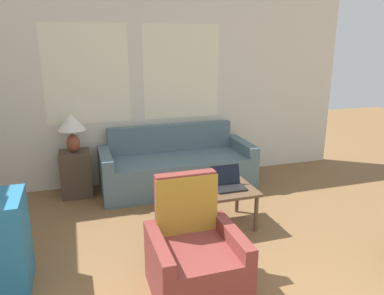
{
  "coord_description": "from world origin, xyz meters",
  "views": [
    {
      "loc": [
        -0.91,
        -1.15,
        1.99
      ],
      "look_at": [
        0.39,
        2.94,
        0.75
      ],
      "focal_mm": 35.0,
      "sensor_mm": 36.0,
      "label": 1
    }
  ],
  "objects_px": {
    "armchair": "(194,259)",
    "cup_yellow": "(192,195)",
    "tv_remote": "(180,189)",
    "coffee_table": "(210,194)",
    "table_lamp": "(72,126)",
    "laptop": "(228,183)",
    "cup_navy": "(190,189)",
    "couch": "(176,168)",
    "book_red": "(204,190)"
  },
  "relations": [
    {
      "from": "cup_navy",
      "to": "book_red",
      "type": "distance_m",
      "value": 0.16
    },
    {
      "from": "armchair",
      "to": "cup_yellow",
      "type": "distance_m",
      "value": 0.85
    },
    {
      "from": "cup_yellow",
      "to": "tv_remote",
      "type": "bearing_deg",
      "value": 102.71
    },
    {
      "from": "coffee_table",
      "to": "laptop",
      "type": "distance_m",
      "value": 0.23
    },
    {
      "from": "armchair",
      "to": "tv_remote",
      "type": "height_order",
      "value": "armchair"
    },
    {
      "from": "cup_navy",
      "to": "cup_yellow",
      "type": "height_order",
      "value": "cup_yellow"
    },
    {
      "from": "couch",
      "to": "coffee_table",
      "type": "bearing_deg",
      "value": -88.15
    },
    {
      "from": "couch",
      "to": "table_lamp",
      "type": "distance_m",
      "value": 1.5
    },
    {
      "from": "couch",
      "to": "cup_yellow",
      "type": "bearing_deg",
      "value": -98.82
    },
    {
      "from": "coffee_table",
      "to": "tv_remote",
      "type": "xyz_separation_m",
      "value": [
        -0.32,
        0.08,
        0.06
      ]
    },
    {
      "from": "laptop",
      "to": "book_red",
      "type": "height_order",
      "value": "laptop"
    },
    {
      "from": "armchair",
      "to": "tv_remote",
      "type": "xyz_separation_m",
      "value": [
        0.17,
        1.05,
        0.18
      ]
    },
    {
      "from": "laptop",
      "to": "cup_yellow",
      "type": "xyz_separation_m",
      "value": [
        -0.47,
        -0.18,
        -0.0
      ]
    },
    {
      "from": "armchair",
      "to": "coffee_table",
      "type": "xyz_separation_m",
      "value": [
        0.5,
        0.97,
        0.12
      ]
    },
    {
      "from": "armchair",
      "to": "cup_navy",
      "type": "distance_m",
      "value": 0.99
    },
    {
      "from": "laptop",
      "to": "coffee_table",
      "type": "bearing_deg",
      "value": 178.29
    },
    {
      "from": "tv_remote",
      "to": "couch",
      "type": "bearing_deg",
      "value": 76.39
    },
    {
      "from": "coffee_table",
      "to": "laptop",
      "type": "xyz_separation_m",
      "value": [
        0.21,
        -0.01,
        0.1
      ]
    },
    {
      "from": "table_lamp",
      "to": "laptop",
      "type": "xyz_separation_m",
      "value": [
        1.58,
        -1.38,
        -0.44
      ]
    },
    {
      "from": "armchair",
      "to": "laptop",
      "type": "height_order",
      "value": "armchair"
    },
    {
      "from": "cup_yellow",
      "to": "laptop",
      "type": "bearing_deg",
      "value": 20.99
    },
    {
      "from": "laptop",
      "to": "cup_yellow",
      "type": "relative_size",
      "value": 3.36
    },
    {
      "from": "coffee_table",
      "to": "tv_remote",
      "type": "distance_m",
      "value": 0.34
    },
    {
      "from": "couch",
      "to": "coffee_table",
      "type": "height_order",
      "value": "couch"
    },
    {
      "from": "armchair",
      "to": "cup_yellow",
      "type": "height_order",
      "value": "armchair"
    },
    {
      "from": "cup_navy",
      "to": "tv_remote",
      "type": "height_order",
      "value": "cup_navy"
    },
    {
      "from": "table_lamp",
      "to": "laptop",
      "type": "bearing_deg",
      "value": -41.07
    },
    {
      "from": "armchair",
      "to": "coffee_table",
      "type": "bearing_deg",
      "value": 62.96
    },
    {
      "from": "cup_yellow",
      "to": "tv_remote",
      "type": "relative_size",
      "value": 0.63
    },
    {
      "from": "table_lamp",
      "to": "tv_remote",
      "type": "bearing_deg",
      "value": -50.77
    },
    {
      "from": "couch",
      "to": "armchair",
      "type": "distance_m",
      "value": 2.26
    },
    {
      "from": "cup_navy",
      "to": "coffee_table",
      "type": "bearing_deg",
      "value": 8.37
    },
    {
      "from": "table_lamp",
      "to": "cup_yellow",
      "type": "height_order",
      "value": "table_lamp"
    },
    {
      "from": "couch",
      "to": "tv_remote",
      "type": "bearing_deg",
      "value": -103.61
    },
    {
      "from": "table_lamp",
      "to": "cup_navy",
      "type": "height_order",
      "value": "table_lamp"
    },
    {
      "from": "cup_navy",
      "to": "book_red",
      "type": "height_order",
      "value": "cup_navy"
    },
    {
      "from": "cup_yellow",
      "to": "book_red",
      "type": "relative_size",
      "value": 0.45
    },
    {
      "from": "armchair",
      "to": "cup_yellow",
      "type": "xyz_separation_m",
      "value": [
        0.23,
        0.78,
        0.22
      ]
    },
    {
      "from": "armchair",
      "to": "table_lamp",
      "type": "xyz_separation_m",
      "value": [
        -0.88,
        2.34,
        0.66
      ]
    },
    {
      "from": "couch",
      "to": "tv_remote",
      "type": "xyz_separation_m",
      "value": [
        -0.28,
        -1.16,
        0.18
      ]
    },
    {
      "from": "book_red",
      "to": "armchair",
      "type": "bearing_deg",
      "value": -113.59
    },
    {
      "from": "table_lamp",
      "to": "book_red",
      "type": "height_order",
      "value": "table_lamp"
    },
    {
      "from": "coffee_table",
      "to": "tv_remote",
      "type": "relative_size",
      "value": 6.19
    },
    {
      "from": "couch",
      "to": "tv_remote",
      "type": "height_order",
      "value": "couch"
    },
    {
      "from": "laptop",
      "to": "cup_navy",
      "type": "relative_size",
      "value": 3.45
    },
    {
      "from": "book_red",
      "to": "couch",
      "type": "bearing_deg",
      "value": 88.12
    },
    {
      "from": "coffee_table",
      "to": "cup_navy",
      "type": "distance_m",
      "value": 0.26
    },
    {
      "from": "armchair",
      "to": "cup_navy",
      "type": "xyz_separation_m",
      "value": [
        0.26,
        0.94,
        0.22
      ]
    },
    {
      "from": "couch",
      "to": "book_red",
      "type": "height_order",
      "value": "couch"
    },
    {
      "from": "armchair",
      "to": "tv_remote",
      "type": "distance_m",
      "value": 1.08
    }
  ]
}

